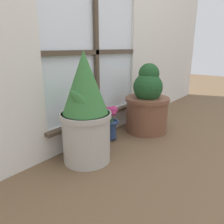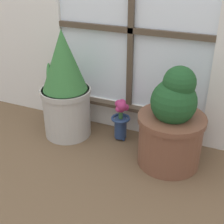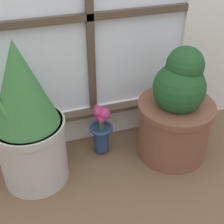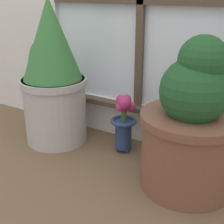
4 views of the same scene
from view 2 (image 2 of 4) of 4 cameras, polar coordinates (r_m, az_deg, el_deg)
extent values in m
plane|color=brown|center=(1.84, -3.53, -11.37)|extent=(10.00, 10.00, 0.00)
cube|color=silver|center=(2.23, 3.15, -0.66)|extent=(1.02, 0.05, 0.20)
cube|color=white|center=(2.02, 3.74, 14.82)|extent=(1.02, 0.02, 1.02)
cube|color=#4C3D2D|center=(2.00, 3.46, 14.67)|extent=(0.04, 0.02, 1.02)
cube|color=#4C3D2D|center=(2.00, 3.46, 14.67)|extent=(1.02, 0.02, 0.04)
cube|color=#4C3D2D|center=(2.15, 2.79, 0.87)|extent=(1.08, 0.06, 0.02)
cylinder|color=#B7B2A8|center=(2.15, -8.22, 0.04)|extent=(0.32, 0.32, 0.34)
cylinder|color=#B7B2A8|center=(2.08, -8.50, 3.76)|extent=(0.34, 0.34, 0.03)
cylinder|color=#38281E|center=(2.08, -8.52, 4.06)|extent=(0.29, 0.29, 0.01)
cone|color=#387538|center=(2.01, -8.92, 9.32)|extent=(0.29, 0.29, 0.39)
ellipsoid|color=#387538|center=(2.05, -11.48, 6.54)|extent=(0.11, 0.16, 0.17)
cylinder|color=brown|center=(1.88, 10.52, -5.01)|extent=(0.37, 0.37, 0.32)
cylinder|color=brown|center=(1.80, 10.91, -1.21)|extent=(0.39, 0.39, 0.03)
cylinder|color=#38281E|center=(1.80, 10.94, -0.91)|extent=(0.34, 0.34, 0.01)
sphere|color=#1E4C23|center=(1.76, 11.22, 1.82)|extent=(0.26, 0.26, 0.26)
sphere|color=#1E4C23|center=(1.71, 12.23, 5.30)|extent=(0.18, 0.18, 0.18)
ellipsoid|color=#1E4C23|center=(1.72, 13.09, 0.53)|extent=(0.09, 0.13, 0.14)
sphere|color=navy|center=(2.16, 1.95, -4.31)|extent=(0.02, 0.02, 0.02)
sphere|color=navy|center=(2.14, 0.85, -4.75)|extent=(0.02, 0.02, 0.02)
sphere|color=navy|center=(2.12, 2.14, -5.05)|extent=(0.02, 0.02, 0.02)
cylinder|color=navy|center=(2.10, 1.67, -2.88)|extent=(0.08, 0.08, 0.14)
torus|color=navy|center=(2.06, 1.70, -1.19)|extent=(0.13, 0.13, 0.02)
cylinder|color=#386633|center=(2.05, 1.72, -0.23)|extent=(0.03, 0.03, 0.08)
sphere|color=#B22D66|center=(2.03, 1.73, 0.73)|extent=(0.06, 0.06, 0.06)
sphere|color=#B22D66|center=(2.04, 2.51, 0.84)|extent=(0.05, 0.05, 0.05)
sphere|color=#B22D66|center=(2.05, 1.88, 1.71)|extent=(0.05, 0.05, 0.05)
sphere|color=#B22D66|center=(2.02, 1.24, 1.53)|extent=(0.05, 0.05, 0.05)
sphere|color=#B22D66|center=(2.01, 1.18, 0.53)|extent=(0.04, 0.04, 0.04)
sphere|color=#B22D66|center=(2.00, 1.80, 1.10)|extent=(0.06, 0.06, 0.06)
camera|label=1|loc=(2.13, -48.17, 7.49)|focal=35.00mm
camera|label=3|loc=(1.11, -47.92, 20.24)|focal=50.00mm
camera|label=4|loc=(0.61, 18.61, -14.74)|focal=50.00mm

